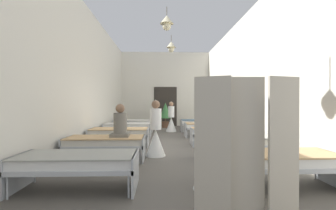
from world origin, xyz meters
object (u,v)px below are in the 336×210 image
bed_right_row_2 (220,132)px  potted_plant (165,112)px  bed_right_row_3 (208,126)px  patient_seated_primary (120,124)px  privacy_screen (248,149)px  bed_left_row_0 (77,162)px  bed_left_row_3 (128,127)px  nurse_near_aisle (171,121)px  bed_left_row_4 (133,123)px  bed_left_row_1 (106,142)px  bed_left_row_2 (119,132)px  bed_right_row_0 (279,161)px  nurse_mid_aisle (209,156)px  bed_right_row_4 (200,122)px  bed_right_row_1 (239,141)px  nurse_far_aisle (156,136)px

bed_right_row_2 → potted_plant: size_ratio=1.33×
bed_right_row_3 → patient_seated_primary: size_ratio=2.37×
potted_plant → privacy_screen: 10.50m
bed_left_row_0 → bed_left_row_3: 5.70m
bed_left_row_0 → nurse_near_aisle: size_ratio=1.28×
bed_right_row_2 → bed_left_row_3: size_ratio=1.00×
nurse_near_aisle → bed_left_row_0: bearing=12.2°
bed_left_row_4 → patient_seated_primary: (0.35, -5.66, 0.43)m
bed_left_row_4 → bed_right_row_2: bearing=-49.0°
bed_left_row_1 → patient_seated_primary: bearing=5.8°
bed_left_row_3 → bed_left_row_4: size_ratio=1.00×
bed_left_row_2 → potted_plant: potted_plant is taller
bed_right_row_0 → nurse_mid_aisle: nurse_mid_aisle is taller
bed_right_row_3 → bed_right_row_4: same height
bed_left_row_0 → bed_right_row_1: bearing=29.9°
bed_right_row_1 → bed_left_row_2: (-3.31, 1.90, 0.00)m
bed_left_row_4 → potted_plant: size_ratio=1.33×
bed_right_row_2 → bed_right_row_4: same height
nurse_mid_aisle → privacy_screen: 1.10m
bed_right_row_2 → potted_plant: bearing=106.7°
bed_right_row_2 → bed_right_row_3: (0.00, 1.90, 0.00)m
potted_plant → bed_left_row_3: bearing=-113.9°
bed_right_row_3 → bed_right_row_1: bearing=-90.0°
bed_right_row_3 → bed_left_row_4: size_ratio=1.00×
nurse_near_aisle → nurse_far_aisle: bearing=18.9°
bed_left_row_1 → potted_plant: 7.68m
bed_left_row_1 → bed_right_row_3: 5.04m
privacy_screen → bed_left_row_1: bearing=131.0°
bed_right_row_0 → privacy_screen: privacy_screen is taller
bed_right_row_0 → nurse_far_aisle: size_ratio=1.28×
nurse_far_aisle → bed_left_row_2: bearing=73.0°
patient_seated_primary → bed_left_row_4: bearing=93.5°
bed_right_row_4 → bed_right_row_3: bearing=-90.0°
bed_right_row_4 → nurse_mid_aisle: size_ratio=1.28×
bed_left_row_1 → bed_right_row_2: same height
bed_left_row_1 → bed_right_row_4: size_ratio=1.00×
bed_left_row_4 → nurse_mid_aisle: size_ratio=1.28×
bed_right_row_4 → potted_plant: bearing=133.0°
bed_left_row_0 → bed_right_row_0: bearing=0.0°
nurse_mid_aisle → nurse_far_aisle: same height
bed_right_row_0 → privacy_screen: bearing=-131.2°
bed_right_row_1 → bed_left_row_4: 6.59m
nurse_mid_aisle → privacy_screen: (0.24, -1.03, 0.32)m
bed_left_row_0 → bed_left_row_4: same height
bed_right_row_1 → bed_right_row_4: bearing=90.0°
bed_right_row_2 → patient_seated_primary: bearing=-147.8°
bed_left_row_3 → bed_right_row_3: (3.31, 0.00, 0.00)m
bed_right_row_0 → bed_right_row_3: bearing=90.0°
nurse_mid_aisle → patient_seated_primary: size_ratio=1.86×
bed_left_row_0 → bed_right_row_3: same height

